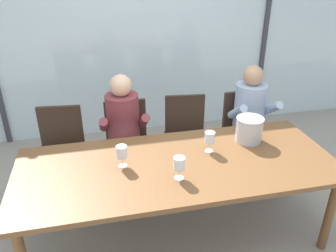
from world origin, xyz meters
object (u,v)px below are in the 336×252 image
(chair_center, at_px, (186,131))
(wine_glass_center_pour, at_px, (122,152))
(dining_table, at_px, (178,170))
(wine_glass_by_left_taster, at_px, (179,164))
(chair_right_of_center, at_px, (244,125))
(ice_bucket_primary, at_px, (249,129))
(wine_glass_near_bucket, at_px, (210,138))
(chair_left_of_center, at_px, (128,138))
(chair_near_curtain, at_px, (61,145))
(person_pale_blue_shirt, at_px, (252,116))
(person_maroon_top, at_px, (124,128))

(chair_center, height_order, wine_glass_center_pour, wine_glass_center_pour)
(dining_table, height_order, chair_center, chair_center)
(dining_table, relative_size, wine_glass_by_left_taster, 14.21)
(wine_glass_by_left_taster, bearing_deg, dining_table, 78.09)
(chair_right_of_center, bearing_deg, ice_bucket_primary, -120.79)
(wine_glass_near_bucket, distance_m, wine_glass_center_pour, 0.72)
(chair_left_of_center, bearing_deg, wine_glass_near_bucket, -53.80)
(dining_table, relative_size, chair_near_curtain, 2.81)
(wine_glass_by_left_taster, bearing_deg, chair_left_of_center, 103.18)
(chair_near_curtain, distance_m, person_pale_blue_shirt, 1.95)
(person_pale_blue_shirt, height_order, ice_bucket_primary, person_pale_blue_shirt)
(dining_table, height_order, person_pale_blue_shirt, person_pale_blue_shirt)
(chair_center, distance_m, chair_right_of_center, 0.66)
(dining_table, xyz_separation_m, chair_right_of_center, (0.98, 0.90, -0.16))
(person_maroon_top, bearing_deg, wine_glass_by_left_taster, -72.50)
(wine_glass_center_pour, bearing_deg, person_maroon_top, 83.38)
(dining_table, bearing_deg, person_pale_blue_shirt, 38.11)
(dining_table, bearing_deg, wine_glass_center_pour, 172.89)
(chair_near_curtain, bearing_deg, chair_center, 6.31)
(dining_table, bearing_deg, person_maroon_top, 113.48)
(dining_table, bearing_deg, chair_near_curtain, 136.65)
(ice_bucket_primary, relative_size, wine_glass_by_left_taster, 1.35)
(chair_right_of_center, xyz_separation_m, wine_glass_by_left_taster, (-1.02, -1.09, 0.34))
(dining_table, distance_m, chair_right_of_center, 1.34)
(ice_bucket_primary, xyz_separation_m, wine_glass_by_left_taster, (-0.72, -0.41, 0.01))
(dining_table, bearing_deg, chair_right_of_center, 42.53)
(chair_center, relative_size, person_pale_blue_shirt, 0.73)
(chair_left_of_center, xyz_separation_m, wine_glass_center_pour, (-0.12, -0.85, 0.34))
(chair_left_of_center, relative_size, person_pale_blue_shirt, 0.73)
(chair_left_of_center, bearing_deg, wine_glass_by_left_taster, -77.82)
(ice_bucket_primary, relative_size, wine_glass_center_pour, 1.35)
(person_pale_blue_shirt, bearing_deg, person_maroon_top, 179.83)
(ice_bucket_primary, xyz_separation_m, wine_glass_center_pour, (-1.10, -0.16, 0.01))
(wine_glass_center_pour, bearing_deg, chair_near_curtain, 122.03)
(chair_left_of_center, bearing_deg, person_maroon_top, -109.42)
(person_pale_blue_shirt, height_order, wine_glass_by_left_taster, person_pale_blue_shirt)
(chair_right_of_center, height_order, wine_glass_near_bucket, wine_glass_near_bucket)
(chair_center, bearing_deg, wine_glass_by_left_taster, -101.10)
(wine_glass_near_bucket, bearing_deg, person_pale_blue_shirt, 43.28)
(ice_bucket_primary, distance_m, wine_glass_near_bucket, 0.40)
(person_pale_blue_shirt, distance_m, wine_glass_near_bucket, 0.97)
(ice_bucket_primary, bearing_deg, wine_glass_by_left_taster, -150.47)
(chair_center, distance_m, person_pale_blue_shirt, 0.71)
(wine_glass_near_bucket, bearing_deg, wine_glass_by_left_taster, -136.71)
(chair_right_of_center, xyz_separation_m, wine_glass_center_pour, (-1.40, -0.85, 0.34))
(person_maroon_top, relative_size, wine_glass_center_pour, 6.89)
(chair_near_curtain, height_order, person_pale_blue_shirt, person_pale_blue_shirt)
(chair_center, relative_size, ice_bucket_primary, 3.75)
(chair_right_of_center, bearing_deg, wine_glass_center_pour, -156.18)
(person_pale_blue_shirt, xyz_separation_m, wine_glass_center_pour, (-1.41, -0.72, 0.17))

